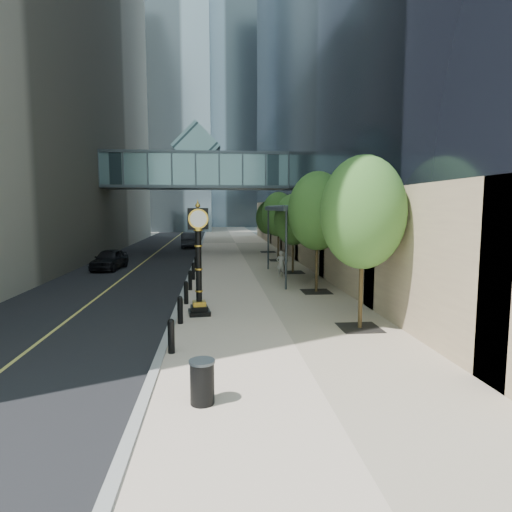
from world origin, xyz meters
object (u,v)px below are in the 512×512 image
(trash_bin, at_px, (202,383))
(car_near, at_px, (110,259))
(street_clock, at_px, (199,267))
(pedestrian, at_px, (281,264))
(car_far, at_px, (189,240))

(trash_bin, bearing_deg, car_near, 108.18)
(car_near, bearing_deg, street_clock, -58.06)
(trash_bin, height_order, pedestrian, pedestrian)
(street_clock, relative_size, car_near, 1.05)
(trash_bin, bearing_deg, street_clock, 92.54)
(pedestrian, height_order, car_far, pedestrian)
(trash_bin, xyz_separation_m, car_near, (-6.95, 21.17, 0.22))
(street_clock, height_order, pedestrian, street_clock)
(pedestrian, relative_size, car_near, 0.38)
(car_near, relative_size, car_far, 0.88)
(street_clock, relative_size, pedestrian, 2.74)
(street_clock, bearing_deg, car_far, 86.35)
(pedestrian, height_order, car_near, pedestrian)
(street_clock, xyz_separation_m, car_near, (-6.61, 13.44, -1.22))
(street_clock, relative_size, trash_bin, 4.84)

